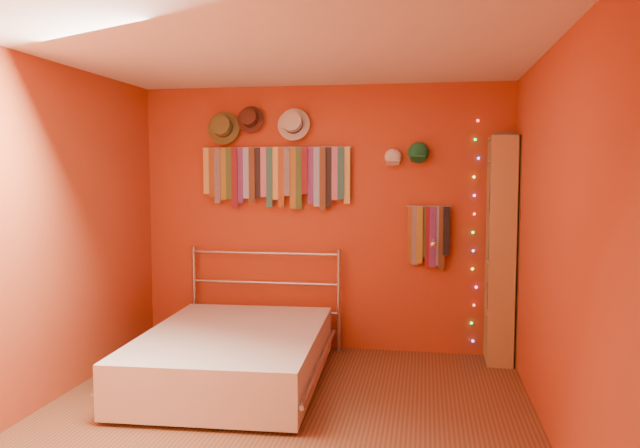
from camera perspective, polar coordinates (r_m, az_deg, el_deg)
The scene contains 16 objects.
ground at distance 4.52m, azimuth -3.47°, elevation -17.20°, with size 3.50×3.50×0.00m, color brown.
back_wall at distance 5.93m, azimuth 0.30°, elevation 0.51°, with size 3.50×0.02×2.50m, color maroon.
right_wall at distance 4.18m, azimuth 20.50°, elevation -1.58°, with size 0.02×3.50×2.50m, color maroon.
left_wall at distance 4.92m, azimuth -23.83°, elevation -0.78°, with size 0.02×3.50×2.50m, color maroon.
ceiling at distance 4.27m, azimuth -3.65°, elevation 15.69°, with size 3.50×3.50×0.02m, color white.
tie_rack at distance 5.93m, azimuth -4.04°, elevation 4.60°, with size 1.45×0.03×0.60m.
small_tie_rack at distance 5.79m, azimuth 9.87°, elevation -0.95°, with size 0.40×0.03×0.58m.
fedora_olive at distance 6.06m, azimuth -8.91°, elevation 8.76°, with size 0.32×0.17×0.31m.
fedora_brown at distance 5.99m, azimuth -6.45°, elevation 9.57°, with size 0.26×0.14×0.26m.
fedora_white at distance 5.88m, azimuth -2.49°, elevation 9.19°, with size 0.31×0.17×0.30m.
cap_white at distance 5.79m, azimuth 6.70°, elevation 6.07°, with size 0.17×0.21×0.17m.
cap_green at distance 5.78m, azimuth 8.99°, elevation 6.45°, with size 0.19×0.23×0.19m.
fairy_lights at distance 5.83m, azimuth 13.93°, elevation -0.75°, with size 0.06×0.02×2.04m.
reading_lamp at distance 5.65m, azimuth 10.31°, elevation -1.82°, with size 0.07×0.29×0.08m.
bookshelf at distance 5.70m, azimuth 16.63°, elevation -2.22°, with size 0.25×0.34×2.00m.
bed at distance 5.16m, azimuth -7.94°, elevation -11.75°, with size 1.54×2.04×0.97m.
Camera 1 is at (0.96, -4.08, 1.69)m, focal length 35.00 mm.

